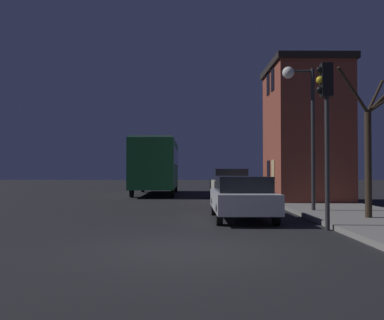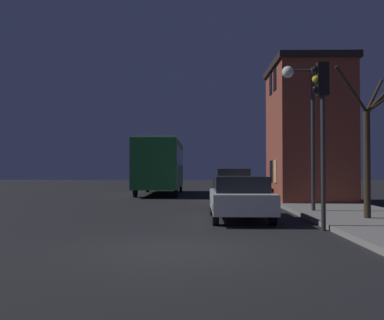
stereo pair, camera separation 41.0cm
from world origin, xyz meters
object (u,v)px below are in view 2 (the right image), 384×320
object	(u,v)px
car_near_lane	(240,197)
car_mid_lane	(232,184)
bare_tree	(369,144)
traffic_light	(322,110)
bus	(160,162)
streetlamp	(302,107)

from	to	relation	value
car_near_lane	car_mid_lane	distance (m)	8.76
bare_tree	car_near_lane	xyz separation A→B (m)	(-3.90, 0.70, -1.66)
car_near_lane	traffic_light	bearing A→B (deg)	-50.37
bare_tree	bus	world-z (taller)	bare_tree
car_mid_lane	car_near_lane	bearing A→B (deg)	-92.66
streetlamp	car_near_lane	size ratio (longest dim) A/B	1.23
bus	car_near_lane	world-z (taller)	bus
traffic_light	bare_tree	world-z (taller)	bare_tree
bare_tree	car_near_lane	size ratio (longest dim) A/B	1.07
bus	bare_tree	bearing A→B (deg)	-62.47
bare_tree	bus	bearing A→B (deg)	117.53
traffic_light	bus	xyz separation A→B (m)	(-5.88, 16.65, -1.11)
streetlamp	car_near_lane	distance (m)	4.36
bare_tree	car_near_lane	distance (m)	4.29
streetlamp	bus	bearing A→B (deg)	116.91
traffic_light	car_mid_lane	xyz separation A→B (m)	(-1.57, 11.13, -2.36)
bare_tree	car_mid_lane	xyz separation A→B (m)	(-3.49, 9.45, -1.55)
bus	traffic_light	bearing A→B (deg)	-70.56
bus	car_near_lane	size ratio (longest dim) A/B	2.11
streetlamp	bare_tree	world-z (taller)	streetlamp
streetlamp	traffic_light	world-z (taller)	streetlamp
traffic_light	bare_tree	distance (m)	2.68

